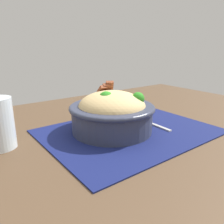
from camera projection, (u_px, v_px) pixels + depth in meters
The scene contains 4 objects.
table at pixel (137, 150), 0.61m from camera, with size 1.20×0.91×0.70m.
placemat at pixel (129, 131), 0.59m from camera, with size 0.42×0.32×0.00m, color #11194C.
bowl at pixel (112, 112), 0.57m from camera, with size 0.24×0.24×0.12m.
fork at pixel (151, 124), 0.63m from camera, with size 0.02×0.13×0.00m.
Camera 1 is at (-0.39, -0.41, 0.92)m, focal length 36.31 mm.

